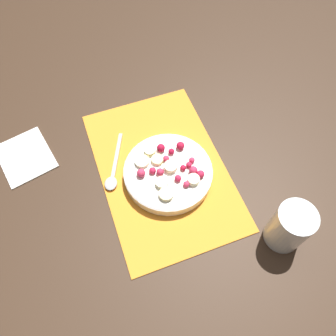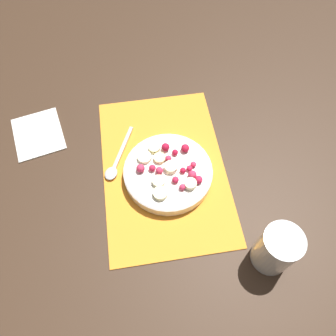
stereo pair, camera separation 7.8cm
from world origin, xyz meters
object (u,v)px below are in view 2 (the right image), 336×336
spoon (115,165)px  napkin (38,134)px  drinking_glass (276,249)px  fruit_bowl (168,172)px

spoon → napkin: size_ratio=0.96×
spoon → drinking_glass: size_ratio=1.38×
fruit_bowl → spoon: fruit_bowl is taller
spoon → napkin: 0.24m
drinking_glass → napkin: bearing=51.0°
fruit_bowl → napkin: (0.18, 0.33, -0.02)m
fruit_bowl → drinking_glass: size_ratio=1.81×
fruit_bowl → drinking_glass: bearing=-141.2°
spoon → napkin: bearing=-98.7°
napkin → drinking_glass: bearing=-129.0°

